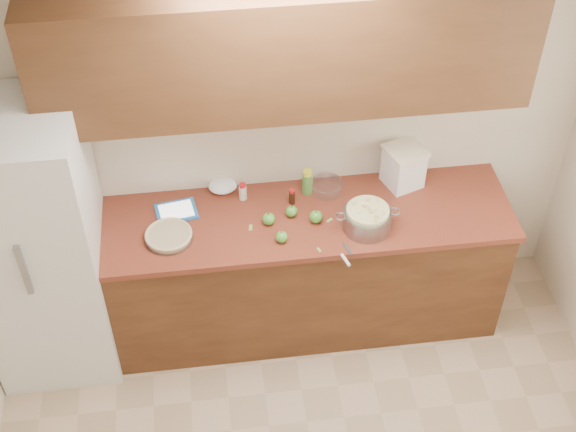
{
  "coord_description": "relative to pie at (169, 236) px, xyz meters",
  "views": [
    {
      "loc": [
        -0.44,
        -1.87,
        4.17
      ],
      "look_at": [
        -0.02,
        1.43,
        0.98
      ],
      "focal_mm": 50.0,
      "sensor_mm": 36.0,
      "label": 1
    }
  ],
  "objects": [
    {
      "name": "tablet",
      "position": [
        0.05,
        0.21,
        -0.01
      ],
      "size": [
        0.26,
        0.21,
        0.02
      ],
      "rotation": [
        0.0,
        0.0,
        0.16
      ],
      "color": "#2468AD",
      "rests_on": "counter_run"
    },
    {
      "name": "pie",
      "position": [
        0.0,
        0.0,
        0.0
      ],
      "size": [
        0.28,
        0.28,
        0.04
      ],
      "rotation": [
        0.0,
        0.0,
        -0.32
      ],
      "color": "silver",
      "rests_on": "counter_run"
    },
    {
      "name": "peel_c",
      "position": [
        0.93,
        0.03,
        -0.02
      ],
      "size": [
        0.04,
        0.04,
        0.0
      ],
      "primitive_type": "cube",
      "rotation": [
        0.0,
        0.0,
        0.62
      ],
      "color": "#7CA952",
      "rests_on": "counter_run"
    },
    {
      "name": "room_shell",
      "position": [
        0.7,
        -1.39,
        0.36
      ],
      "size": [
        3.6,
        3.6,
        3.6
      ],
      "color": "tan",
      "rests_on": "ground"
    },
    {
      "name": "vanilla_bottle",
      "position": [
        0.73,
        0.21,
        0.03
      ],
      "size": [
        0.04,
        0.04,
        0.1
      ],
      "rotation": [
        0.0,
        0.0,
        0.24
      ],
      "color": "black",
      "rests_on": "counter_run"
    },
    {
      "name": "fridge",
      "position": [
        -0.74,
        0.05,
        -0.04
      ],
      "size": [
        0.7,
        0.7,
        1.8
      ],
      "primitive_type": "cube",
      "color": "silver",
      "rests_on": "ground"
    },
    {
      "name": "apple_front",
      "position": [
        0.63,
        -0.1,
        0.01
      ],
      "size": [
        0.07,
        0.07,
        0.08
      ],
      "color": "#49912D",
      "rests_on": "counter_run"
    },
    {
      "name": "apple_extra",
      "position": [
        0.85,
        0.03,
        0.02
      ],
      "size": [
        0.08,
        0.08,
        0.09
      ],
      "color": "#49912D",
      "rests_on": "counter_run"
    },
    {
      "name": "paring_knife",
      "position": [
        0.97,
        -0.29,
        -0.01
      ],
      "size": [
        0.07,
        0.19,
        0.02
      ],
      "rotation": [
        0.0,
        0.0,
        0.3
      ],
      "color": "gray",
      "rests_on": "counter_run"
    },
    {
      "name": "counter_run",
      "position": [
        0.7,
        0.09,
        -0.48
      ],
      "size": [
        2.64,
        0.68,
        0.92
      ],
      "color": "brown",
      "rests_on": "ground"
    },
    {
      "name": "cinnamon_shaker",
      "position": [
        0.45,
        0.28,
        0.03
      ],
      "size": [
        0.05,
        0.05,
        0.11
      ],
      "rotation": [
        0.0,
        0.0,
        -0.34
      ],
      "color": "beige",
      "rests_on": "counter_run"
    },
    {
      "name": "upper_cabinets",
      "position": [
        0.7,
        0.24,
        1.01
      ],
      "size": [
        2.6,
        0.34,
        0.7
      ],
      "primitive_type": "cube",
      "color": "#522F19",
      "rests_on": "room_shell"
    },
    {
      "name": "apple_left",
      "position": [
        0.58,
        0.05,
        0.01
      ],
      "size": [
        0.07,
        0.07,
        0.09
      ],
      "color": "#49912D",
      "rests_on": "counter_run"
    },
    {
      "name": "peel_a",
      "position": [
        0.47,
        0.03,
        -0.02
      ],
      "size": [
        0.03,
        0.05,
        0.0
      ],
      "primitive_type": "cube",
      "rotation": [
        0.0,
        0.0,
        -1.73
      ],
      "color": "#7CA952",
      "rests_on": "counter_run"
    },
    {
      "name": "lemon_bottle",
      "position": [
        0.84,
        0.29,
        0.06
      ],
      "size": [
        0.06,
        0.06,
        0.17
      ],
      "rotation": [
        0.0,
        0.0,
        -0.29
      ],
      "color": "#4C8C38",
      "rests_on": "counter_run"
    },
    {
      "name": "apple_center",
      "position": [
        0.72,
        0.1,
        0.01
      ],
      "size": [
        0.07,
        0.07,
        0.08
      ],
      "color": "#49912D",
      "rests_on": "counter_run"
    },
    {
      "name": "paper_towel",
      "position": [
        0.33,
        0.37,
        0.01
      ],
      "size": [
        0.2,
        0.18,
        0.07
      ],
      "primitive_type": "ellipsoid",
      "rotation": [
        0.0,
        0.0,
        -0.24
      ],
      "color": "white",
      "rests_on": "counter_run"
    },
    {
      "name": "peel_b",
      "position": [
        0.83,
        -0.2,
        -0.02
      ],
      "size": [
        0.02,
        0.04,
        0.0
      ],
      "primitive_type": "cube",
      "rotation": [
        0.0,
        0.0,
        -1.2
      ],
      "color": "#7CA952",
      "rests_on": "counter_run"
    },
    {
      "name": "mixing_bowl",
      "position": [
        0.96,
        0.29,
        0.02
      ],
      "size": [
        0.2,
        0.2,
        0.07
      ],
      "rotation": [
        0.0,
        0.0,
        -0.21
      ],
      "color": "silver",
      "rests_on": "counter_run"
    },
    {
      "name": "colander",
      "position": [
        1.13,
        -0.05,
        0.04
      ],
      "size": [
        0.38,
        0.28,
        0.14
      ],
      "rotation": [
        0.0,
        0.0,
        0.26
      ],
      "color": "gray",
      "rests_on": "counter_run"
    },
    {
      "name": "flour_canister",
      "position": [
        1.42,
        0.3,
        0.11
      ],
      "size": [
        0.28,
        0.28,
        0.27
      ],
      "rotation": [
        0.0,
        0.0,
        0.34
      ],
      "color": "white",
      "rests_on": "counter_run"
    }
  ]
}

